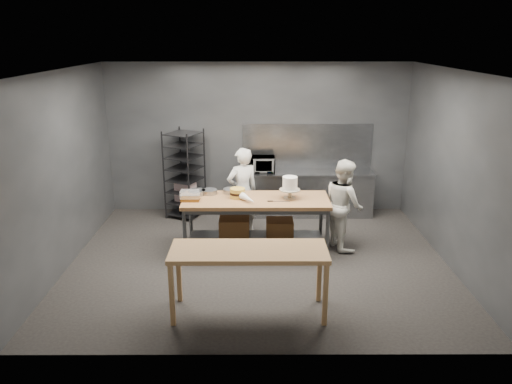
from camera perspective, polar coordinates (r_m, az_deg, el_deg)
ground at (r=8.16m, az=0.30°, el=-7.81°), size 6.00×6.00×0.00m
back_wall at (r=10.07m, az=0.20°, el=6.13°), size 6.00×0.04×3.00m
work_table at (r=8.33m, az=-0.11°, el=-2.98°), size 2.40×0.90×0.92m
near_counter at (r=6.38m, az=-0.83°, el=-7.28°), size 2.00×0.70×0.90m
back_counter at (r=10.08m, az=5.90°, el=-0.12°), size 2.60×0.60×0.90m
splashback_panel at (r=10.14m, az=5.88°, el=5.24°), size 2.60×0.02×0.90m
speed_rack at (r=9.93m, az=-8.15°, el=1.96°), size 0.82×0.84×1.75m
chef_behind at (r=8.95m, az=-1.57°, el=0.05°), size 0.69×0.59×1.61m
chef_right at (r=8.52m, az=10.01°, el=-1.37°), size 0.76×0.87×1.54m
microwave at (r=9.86m, az=0.56°, el=3.19°), size 0.54×0.37×0.30m
frosted_cake_stand at (r=8.15m, az=3.90°, el=0.81°), size 0.34×0.34×0.37m
layer_cake at (r=8.22m, az=-2.13°, el=-0.12°), size 0.25×0.25×0.16m
cake_pans at (r=8.46m, az=-5.13°, el=0.04°), size 0.85×0.35×0.07m
piping_bag at (r=7.98m, az=-0.89°, el=-0.81°), size 0.30×0.39×0.12m
offset_spatula at (r=8.05m, az=2.26°, el=-1.07°), size 0.36×0.02×0.02m
pastry_clamshells at (r=8.24m, az=-7.55°, el=-0.40°), size 0.34×0.39×0.11m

